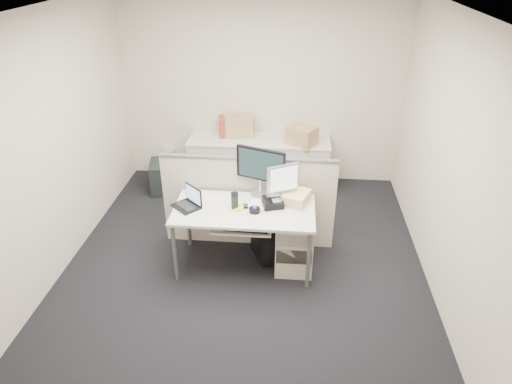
# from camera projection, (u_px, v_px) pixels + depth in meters

# --- Properties ---
(floor) EXTENTS (4.00, 4.50, 0.01)m
(floor) POSITION_uv_depth(u_px,v_px,m) (245.00, 264.00, 5.19)
(floor) COLOR black
(floor) RESTS_ON ground
(ceiling) EXTENTS (4.00, 4.50, 0.01)m
(ceiling) POSITION_uv_depth(u_px,v_px,m) (241.00, 11.00, 3.88)
(ceiling) COLOR white
(ceiling) RESTS_ON ground
(wall_back) EXTENTS (4.00, 0.02, 2.70)m
(wall_back) POSITION_uv_depth(u_px,v_px,m) (261.00, 91.00, 6.49)
(wall_back) COLOR beige
(wall_back) RESTS_ON ground
(wall_front) EXTENTS (4.00, 0.02, 2.70)m
(wall_front) POSITION_uv_depth(u_px,v_px,m) (198.00, 319.00, 2.57)
(wall_front) COLOR beige
(wall_front) RESTS_ON ground
(wall_left) EXTENTS (0.02, 4.50, 2.70)m
(wall_left) POSITION_uv_depth(u_px,v_px,m) (50.00, 148.00, 4.69)
(wall_left) COLOR beige
(wall_left) RESTS_ON ground
(wall_right) EXTENTS (0.02, 4.50, 2.70)m
(wall_right) POSITION_uv_depth(u_px,v_px,m) (450.00, 163.00, 4.37)
(wall_right) COLOR beige
(wall_right) RESTS_ON ground
(desk) EXTENTS (1.50, 0.75, 0.73)m
(desk) POSITION_uv_depth(u_px,v_px,m) (244.00, 214.00, 4.86)
(desk) COLOR silver
(desk) RESTS_ON floor
(keyboard_tray) EXTENTS (0.62, 0.32, 0.02)m
(keyboard_tray) POSITION_uv_depth(u_px,v_px,m) (242.00, 227.00, 4.73)
(keyboard_tray) COLOR silver
(keyboard_tray) RESTS_ON desk
(drawer_pedestal) EXTENTS (0.40, 0.55, 0.65)m
(drawer_pedestal) POSITION_uv_depth(u_px,v_px,m) (294.00, 240.00, 5.03)
(drawer_pedestal) COLOR beige
(drawer_pedestal) RESTS_ON floor
(cubicle_partition) EXTENTS (2.00, 0.06, 1.10)m
(cubicle_partition) POSITION_uv_depth(u_px,v_px,m) (248.00, 203.00, 5.31)
(cubicle_partition) COLOR beige
(cubicle_partition) RESTS_ON floor
(back_counter) EXTENTS (2.00, 0.60, 0.72)m
(back_counter) POSITION_uv_depth(u_px,v_px,m) (259.00, 163.00, 6.69)
(back_counter) COLOR beige
(back_counter) RESTS_ON floor
(monitor_main) EXTENTS (0.60, 0.40, 0.56)m
(monitor_main) POSITION_uv_depth(u_px,v_px,m) (261.00, 172.00, 4.96)
(monitor_main) COLOR black
(monitor_main) RESTS_ON desk
(monitor_small) EXTENTS (0.40, 0.33, 0.44)m
(monitor_small) POSITION_uv_depth(u_px,v_px,m) (283.00, 184.00, 4.85)
(monitor_small) COLOR #B7B7BC
(monitor_small) RESTS_ON desk
(laptop) EXTENTS (0.35, 0.35, 0.21)m
(laptop) POSITION_uv_depth(u_px,v_px,m) (185.00, 199.00, 4.81)
(laptop) COLOR black
(laptop) RESTS_ON desk
(trackball) EXTENTS (0.14, 0.14, 0.05)m
(trackball) POSITION_uv_depth(u_px,v_px,m) (255.00, 210.00, 4.77)
(trackball) COLOR black
(trackball) RESTS_ON desk
(desk_phone) EXTENTS (0.25, 0.23, 0.07)m
(desk_phone) POSITION_uv_depth(u_px,v_px,m) (273.00, 204.00, 4.86)
(desk_phone) COLOR black
(desk_phone) RESTS_ON desk
(paper_stack) EXTENTS (0.26, 0.30, 0.01)m
(paper_stack) POSITION_uv_depth(u_px,v_px,m) (259.00, 203.00, 4.92)
(paper_stack) COLOR white
(paper_stack) RESTS_ON desk
(sticky_pad) EXTENTS (0.09, 0.09, 0.01)m
(sticky_pad) POSITION_uv_depth(u_px,v_px,m) (239.00, 208.00, 4.83)
(sticky_pad) COLOR yellow
(sticky_pad) RESTS_ON desk
(travel_mug) EXTENTS (0.10, 0.10, 0.16)m
(travel_mug) POSITION_uv_depth(u_px,v_px,m) (235.00, 201.00, 4.82)
(travel_mug) COLOR black
(travel_mug) RESTS_ON desk
(banana) EXTENTS (0.16, 0.16, 0.04)m
(banana) POSITION_uv_depth(u_px,v_px,m) (271.00, 204.00, 4.89)
(banana) COLOR yellow
(banana) RESTS_ON desk
(cellphone) EXTENTS (0.06, 0.10, 0.01)m
(cellphone) POSITION_uv_depth(u_px,v_px,m) (246.00, 206.00, 4.87)
(cellphone) COLOR black
(cellphone) RESTS_ON desk
(manila_folders) EXTENTS (0.34, 0.38, 0.12)m
(manila_folders) POSITION_uv_depth(u_px,v_px,m) (296.00, 197.00, 4.93)
(manila_folders) COLOR beige
(manila_folders) RESTS_ON desk
(keyboard) EXTENTS (0.46, 0.18, 0.03)m
(keyboard) POSITION_uv_depth(u_px,v_px,m) (247.00, 227.00, 4.68)
(keyboard) COLOR black
(keyboard) RESTS_ON keyboard_tray
(pc_tower_desk) EXTENTS (0.33, 0.46, 0.40)m
(pc_tower_desk) POSITION_uv_depth(u_px,v_px,m) (264.00, 242.00, 5.21)
(pc_tower_desk) COLOR black
(pc_tower_desk) RESTS_ON floor
(pc_tower_spare_dark) EXTENTS (0.28, 0.50, 0.44)m
(pc_tower_spare_dark) POSITION_uv_depth(u_px,v_px,m) (158.00, 177.00, 6.61)
(pc_tower_spare_dark) COLOR black
(pc_tower_spare_dark) RESTS_ON floor
(pc_tower_spare_silver) EXTENTS (0.19, 0.45, 0.42)m
(pc_tower_spare_silver) POSITION_uv_depth(u_px,v_px,m) (166.00, 166.00, 6.97)
(pc_tower_spare_silver) COLOR #B7B7BC
(pc_tower_spare_silver) RESTS_ON floor
(cardboard_box_left) EXTENTS (0.41, 0.32, 0.30)m
(cardboard_box_left) POSITION_uv_depth(u_px,v_px,m) (240.00, 127.00, 6.57)
(cardboard_box_left) COLOR tan
(cardboard_box_left) RESTS_ON back_counter
(cardboard_box_right) EXTENTS (0.48, 0.45, 0.27)m
(cardboard_box_right) POSITION_uv_depth(u_px,v_px,m) (302.00, 136.00, 6.30)
(cardboard_box_right) COLOR tan
(cardboard_box_right) RESTS_ON back_counter
(red_binder) EXTENTS (0.13, 0.31, 0.28)m
(red_binder) POSITION_uv_depth(u_px,v_px,m) (222.00, 127.00, 6.58)
(red_binder) COLOR #9F3120
(red_binder) RESTS_ON back_counter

